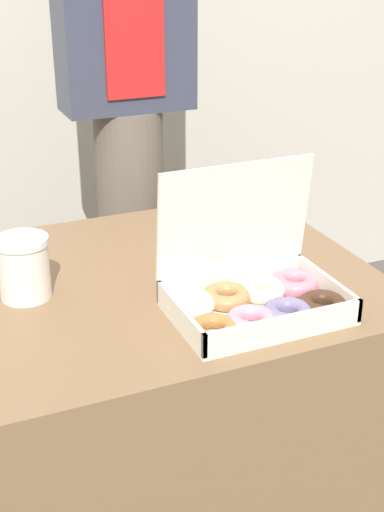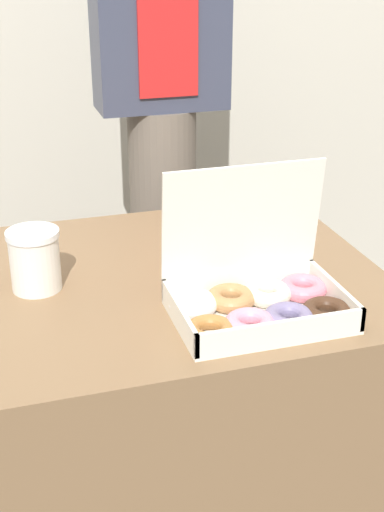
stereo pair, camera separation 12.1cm
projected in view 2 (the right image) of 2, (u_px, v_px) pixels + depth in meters
The scene contains 4 objects.
table at pixel (173, 419), 1.60m from camera, with size 0.85×0.73×0.73m.
donut_box at pixel (257, 297), 1.29m from camera, with size 0.34×0.22×0.26m.
coffee_cup at pixel (35, 260), 1.37m from camera, with size 0.10×0.10×0.12m.
person_customer at pixel (161, 86), 1.93m from camera, with size 0.35×0.22×1.73m.
Camera 2 is at (-0.34, -1.26, 1.36)m, focal length 50.00 mm.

